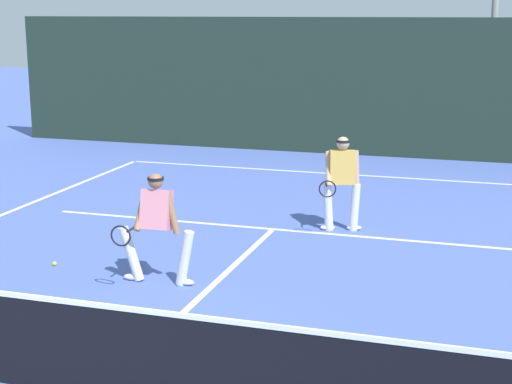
{
  "coord_description": "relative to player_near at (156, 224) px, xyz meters",
  "views": [
    {
      "loc": [
        3.7,
        -6.36,
        3.77
      ],
      "look_at": [
        0.13,
        5.04,
        1.0
      ],
      "focal_mm": 55.13,
      "sensor_mm": 36.0,
      "label": 1
    }
  ],
  "objects": [
    {
      "name": "court_line_centre",
      "position": [
        0.78,
        -0.09,
        -0.86
      ],
      "size": [
        0.1,
        6.4,
        0.01
      ],
      "primitive_type": "cube",
      "color": "white",
      "rests_on": "ground_plane"
    },
    {
      "name": "tennis_net",
      "position": [
        0.78,
        -3.29,
        -0.35
      ],
      "size": [
        11.32,
        0.09,
        1.1
      ],
      "color": "#1E4723",
      "rests_on": "ground_plane"
    },
    {
      "name": "court_line_service",
      "position": [
        0.78,
        3.17,
        -0.86
      ],
      "size": [
        8.42,
        0.1,
        0.01
      ],
      "primitive_type": "cube",
      "color": "white",
      "rests_on": "ground_plane"
    },
    {
      "name": "player_far",
      "position": [
        1.93,
        3.46,
        0.05
      ],
      "size": [
        0.73,
        0.89,
        1.66
      ],
      "rotation": [
        0.0,
        0.0,
        3.42
      ],
      "color": "silver",
      "rests_on": "ground_plane"
    },
    {
      "name": "tennis_ball",
      "position": [
        -1.81,
        0.23,
        -0.83
      ],
      "size": [
        0.07,
        0.07,
        0.07
      ],
      "primitive_type": "sphere",
      "color": "#D1E033",
      "rests_on": "ground_plane"
    },
    {
      "name": "player_near",
      "position": [
        0.0,
        0.0,
        0.0
      ],
      "size": [
        1.14,
        0.83,
        1.59
      ],
      "rotation": [
        0.0,
        0.0,
        3.18
      ],
      "color": "silver",
      "rests_on": "ground_plane"
    },
    {
      "name": "court_line_baseline_far",
      "position": [
        0.78,
        8.24,
        -0.86
      ],
      "size": [
        10.33,
        0.1,
        0.01
      ],
      "primitive_type": "cube",
      "color": "white",
      "rests_on": "ground_plane"
    },
    {
      "name": "back_fence_windscreen",
      "position": [
        0.78,
        10.9,
        0.93
      ],
      "size": [
        19.68,
        0.12,
        3.6
      ],
      "primitive_type": "cube",
      "color": "#1F3025",
      "rests_on": "ground_plane"
    }
  ]
}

